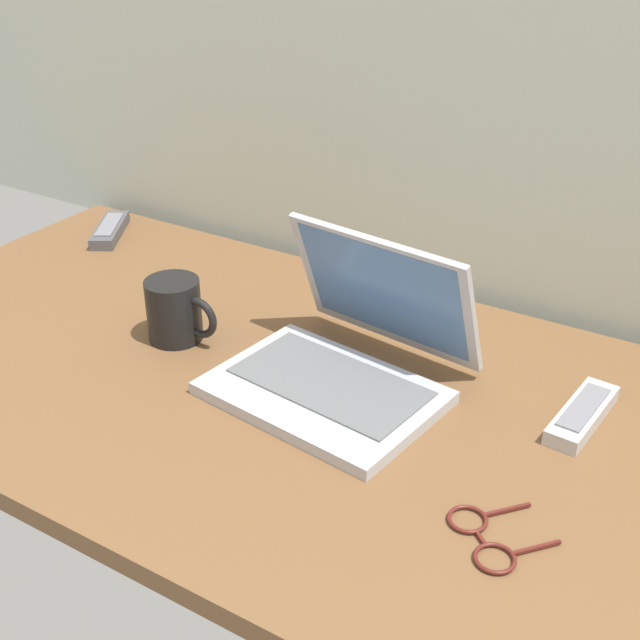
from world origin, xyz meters
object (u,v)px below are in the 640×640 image
Objects in this scene: coffee_mug at (176,310)px; eyeglasses at (484,537)px; remote_control_far at (110,230)px; remote_control_near at (582,414)px; laptop at (345,356)px.

eyeglasses is (0.58, -0.17, -0.05)m from coffee_mug.
coffee_mug is 0.78× the size of remote_control_far.
coffee_mug is at bearing 163.78° from eyeglasses.
coffee_mug is 0.77× the size of remote_control_near.
laptop is 2.11× the size of remote_control_far.
remote_control_far is at bearing 156.58° from eyeglasses.
coffee_mug is (-0.29, -0.03, 0.01)m from laptop.
remote_control_near and remote_control_far have the same top height.
coffee_mug is at bearing -174.85° from laptop.
eyeglasses is (-0.03, -0.28, -0.01)m from remote_control_near.
laptop reaches higher than coffee_mug.
coffee_mug reaches higher than remote_control_near.
laptop is at bearing -165.15° from remote_control_near.
coffee_mug is 0.62m from remote_control_near.
eyeglasses is at bearing -23.42° from remote_control_far.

